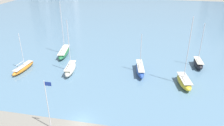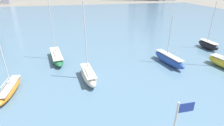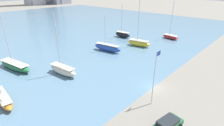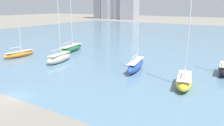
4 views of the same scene
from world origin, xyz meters
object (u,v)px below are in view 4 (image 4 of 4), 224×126
object	(u,v)px
sailboat_black	(224,69)
sailboat_orange	(19,54)
sailboat_blue	(136,65)
sailboat_yellow	(184,81)
sailboat_green	(71,48)
sailboat_cream	(59,58)

from	to	relation	value
sailboat_black	sailboat_orange	xyz separation A→B (m)	(-45.43, -11.35, -0.31)
sailboat_black	sailboat_blue	bearing A→B (deg)	-160.49
sailboat_blue	sailboat_yellow	xyz separation A→B (m)	(10.52, -4.22, -0.02)
sailboat_green	sailboat_yellow	xyz separation A→B (m)	(34.39, -11.54, 0.14)
sailboat_black	sailboat_cream	bearing A→B (deg)	-167.13
sailboat_cream	sailboat_green	bearing A→B (deg)	112.87
sailboat_green	sailboat_blue	bearing A→B (deg)	-27.65
sailboat_yellow	sailboat_cream	size ratio (longest dim) A/B	1.18
sailboat_yellow	sailboat_blue	bearing A→B (deg)	146.59
sailboat_cream	sailboat_orange	world-z (taller)	sailboat_cream
sailboat_blue	sailboat_black	distance (m)	16.55
sailboat_yellow	sailboat_cream	bearing A→B (deg)	166.67
sailboat_green	sailboat_yellow	size ratio (longest dim) A/B	0.99
sailboat_blue	sailboat_yellow	distance (m)	11.33
sailboat_black	sailboat_green	bearing A→B (deg)	174.95
sailboat_yellow	sailboat_orange	xyz separation A→B (m)	(-40.77, -0.54, -0.29)
sailboat_green	sailboat_yellow	distance (m)	36.27
sailboat_blue	sailboat_orange	xyz separation A→B (m)	(-30.25, -4.75, -0.32)
sailboat_blue	sailboat_orange	distance (m)	30.63
sailboat_cream	sailboat_blue	bearing A→B (deg)	3.37
sailboat_cream	sailboat_orange	bearing A→B (deg)	178.96
sailboat_green	sailboat_blue	size ratio (longest dim) A/B	1.55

